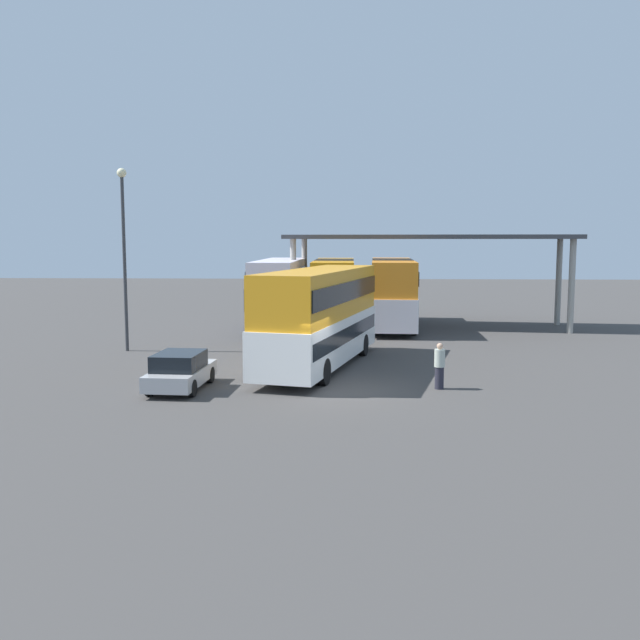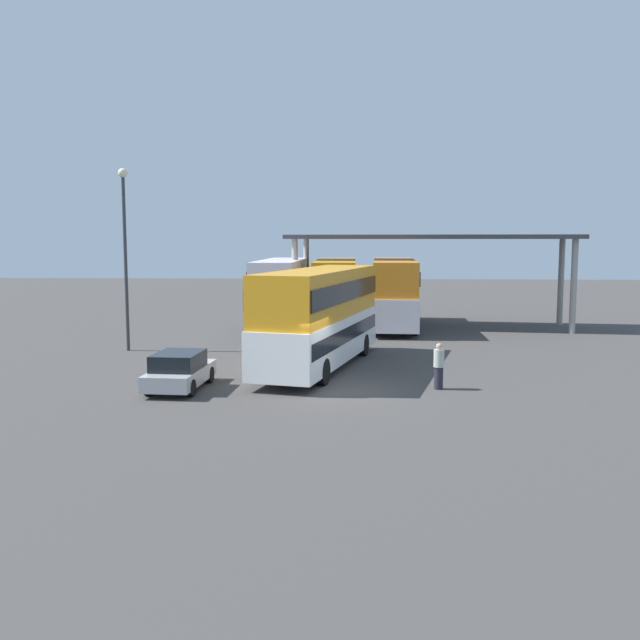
# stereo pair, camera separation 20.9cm
# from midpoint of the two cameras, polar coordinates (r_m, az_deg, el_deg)

# --- Properties ---
(ground_plane) EXTENTS (140.00, 140.00, 0.00)m
(ground_plane) POSITION_cam_midpoint_polar(r_m,az_deg,el_deg) (24.56, 1.29, -5.84)
(ground_plane) COLOR #423F3E
(double_decker_main) EXTENTS (4.91, 11.12, 4.10)m
(double_decker_main) POSITION_cam_midpoint_polar(r_m,az_deg,el_deg) (28.55, -0.20, 0.50)
(double_decker_main) COLOR white
(double_decker_main) RESTS_ON ground_plane
(parked_hatchback) EXTENTS (1.88, 3.92, 1.35)m
(parked_hatchback) POSITION_cam_midpoint_polar(r_m,az_deg,el_deg) (25.08, -11.72, -4.15)
(parked_hatchback) COLOR #B2B2B3
(parked_hatchback) RESTS_ON ground_plane
(double_decker_near_canopy) EXTENTS (2.65, 10.92, 4.12)m
(double_decker_near_canopy) POSITION_cam_midpoint_polar(r_m,az_deg,el_deg) (41.56, -3.46, 2.44)
(double_decker_near_canopy) COLOR navy
(double_decker_near_canopy) RESTS_ON ground_plane
(double_decker_mid_row) EXTENTS (2.51, 10.54, 4.08)m
(double_decker_mid_row) POSITION_cam_midpoint_polar(r_m,az_deg,el_deg) (42.42, 1.03, 2.51)
(double_decker_mid_row) COLOR white
(double_decker_mid_row) RESTS_ON ground_plane
(double_decker_far_right) EXTENTS (2.92, 11.08, 4.11)m
(double_decker_far_right) POSITION_cam_midpoint_polar(r_m,az_deg,el_deg) (41.97, 5.87, 2.45)
(double_decker_far_right) COLOR white
(double_decker_far_right) RESTS_ON ground_plane
(depot_canopy) EXTENTS (17.76, 6.92, 5.61)m
(depot_canopy) POSITION_cam_midpoint_polar(r_m,az_deg,el_deg) (42.68, 8.87, 6.40)
(depot_canopy) COLOR #33353A
(depot_canopy) RESTS_ON ground_plane
(lamppost_tall) EXTENTS (0.44, 0.44, 8.64)m
(lamppost_tall) POSITION_cam_midpoint_polar(r_m,az_deg,el_deg) (34.04, -16.12, 6.49)
(lamppost_tall) COLOR #33353A
(lamppost_tall) RESTS_ON ground_plane
(pedestrian_waiting) EXTENTS (0.38, 0.38, 1.66)m
(pedestrian_waiting) POSITION_cam_midpoint_polar(r_m,az_deg,el_deg) (24.96, 9.63, -3.79)
(pedestrian_waiting) COLOR #262633
(pedestrian_waiting) RESTS_ON ground_plane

